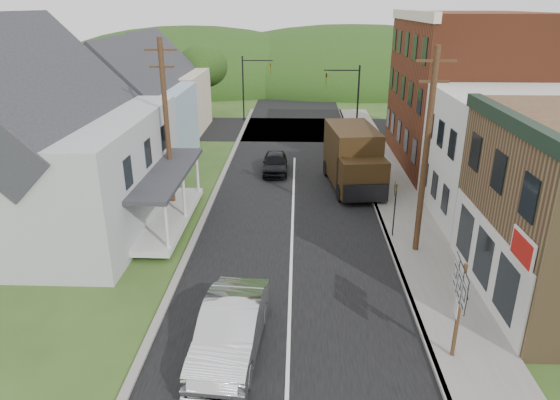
# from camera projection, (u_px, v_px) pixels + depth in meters

# --- Properties ---
(ground) EXTENTS (120.00, 120.00, 0.00)m
(ground) POSITION_uv_depth(u_px,v_px,m) (290.00, 291.00, 19.55)
(ground) COLOR #2D4719
(ground) RESTS_ON ground
(road) EXTENTS (9.00, 90.00, 0.02)m
(road) POSITION_uv_depth(u_px,v_px,m) (293.00, 198.00, 28.85)
(road) COLOR black
(road) RESTS_ON ground
(cross_road) EXTENTS (60.00, 9.00, 0.02)m
(cross_road) POSITION_uv_depth(u_px,v_px,m) (296.00, 129.00, 44.65)
(cross_road) COLOR black
(cross_road) RESTS_ON ground
(sidewalk_right) EXTENTS (2.80, 55.00, 0.15)m
(sidewalk_right) POSITION_uv_depth(u_px,v_px,m) (403.00, 212.00, 26.76)
(sidewalk_right) COLOR slate
(sidewalk_right) RESTS_ON ground
(curb_right) EXTENTS (0.20, 55.00, 0.15)m
(curb_right) POSITION_uv_depth(u_px,v_px,m) (377.00, 211.00, 26.81)
(curb_right) COLOR slate
(curb_right) RESTS_ON ground
(curb_left) EXTENTS (0.30, 55.00, 0.12)m
(curb_left) POSITION_uv_depth(u_px,v_px,m) (208.00, 209.00, 27.12)
(curb_left) COLOR slate
(curb_left) RESTS_ON ground
(storefront_white) EXTENTS (8.00, 7.00, 6.50)m
(storefront_white) POSITION_uv_depth(u_px,v_px,m) (519.00, 159.00, 24.95)
(storefront_white) COLOR silver
(storefront_white) RESTS_ON ground
(storefront_red) EXTENTS (8.00, 12.00, 10.00)m
(storefront_red) POSITION_uv_depth(u_px,v_px,m) (465.00, 92.00, 33.13)
(storefront_red) COLOR maroon
(storefront_red) RESTS_ON ground
(house_gray) EXTENTS (10.20, 12.24, 8.35)m
(house_gray) POSITION_uv_depth(u_px,v_px,m) (44.00, 143.00, 23.98)
(house_gray) COLOR #ABAEB0
(house_gray) RESTS_ON ground
(house_blue) EXTENTS (7.14, 8.16, 7.28)m
(house_blue) POSITION_uv_depth(u_px,v_px,m) (136.00, 109.00, 34.37)
(house_blue) COLOR #8FADC4
(house_blue) RESTS_ON ground
(house_cream) EXTENTS (7.14, 8.16, 7.28)m
(house_cream) POSITION_uv_depth(u_px,v_px,m) (162.00, 89.00, 42.75)
(house_cream) COLOR beige
(house_cream) RESTS_ON ground
(utility_pole_right) EXTENTS (1.60, 0.26, 9.00)m
(utility_pole_right) POSITION_uv_depth(u_px,v_px,m) (426.00, 153.00, 20.90)
(utility_pole_right) COLOR #472D19
(utility_pole_right) RESTS_ON ground
(utility_pole_left) EXTENTS (1.60, 0.26, 9.00)m
(utility_pole_left) POSITION_uv_depth(u_px,v_px,m) (167.00, 126.00, 25.50)
(utility_pole_left) COLOR #472D19
(utility_pole_left) RESTS_ON ground
(traffic_signal_right) EXTENTS (2.87, 0.20, 6.00)m
(traffic_signal_right) POSITION_uv_depth(u_px,v_px,m) (349.00, 94.00, 39.87)
(traffic_signal_right) COLOR black
(traffic_signal_right) RESTS_ON ground
(traffic_signal_left) EXTENTS (2.87, 0.20, 6.00)m
(traffic_signal_left) POSITION_uv_depth(u_px,v_px,m) (250.00, 81.00, 46.67)
(traffic_signal_left) COLOR black
(traffic_signal_left) RESTS_ON ground
(tree_left_b) EXTENTS (4.80, 4.80, 6.94)m
(tree_left_b) POSITION_uv_depth(u_px,v_px,m) (7.00, 105.00, 29.49)
(tree_left_b) COLOR #382616
(tree_left_b) RESTS_ON ground
(tree_left_c) EXTENTS (5.80, 5.80, 8.41)m
(tree_left_c) POSITION_uv_depth(u_px,v_px,m) (37.00, 70.00, 36.61)
(tree_left_c) COLOR #382616
(tree_left_c) RESTS_ON ground
(tree_left_d) EXTENTS (4.80, 4.80, 6.94)m
(tree_left_d) POSITION_uv_depth(u_px,v_px,m) (203.00, 66.00, 47.81)
(tree_left_d) COLOR #382616
(tree_left_d) RESTS_ON ground
(forested_ridge) EXTENTS (90.00, 30.00, 16.00)m
(forested_ridge) POSITION_uv_depth(u_px,v_px,m) (297.00, 83.00, 70.67)
(forested_ridge) COLOR black
(forested_ridge) RESTS_ON ground
(silver_sedan) EXTENTS (2.21, 5.35, 1.72)m
(silver_sedan) POSITION_uv_depth(u_px,v_px,m) (231.00, 329.00, 15.81)
(silver_sedan) COLOR #B6B6BB
(silver_sedan) RESTS_ON ground
(dark_sedan) EXTENTS (1.69, 4.00, 1.35)m
(dark_sedan) POSITION_uv_depth(u_px,v_px,m) (275.00, 163.00, 32.92)
(dark_sedan) COLOR black
(dark_sedan) RESTS_ON ground
(delivery_van) EXTENTS (3.35, 6.72, 3.61)m
(delivery_van) POSITION_uv_depth(u_px,v_px,m) (354.00, 159.00, 29.90)
(delivery_van) COLOR black
(delivery_van) RESTS_ON ground
(route_sign_cluster) EXTENTS (0.27, 1.85, 3.25)m
(route_sign_cluster) POSITION_uv_depth(u_px,v_px,m) (459.00, 298.00, 14.98)
(route_sign_cluster) COLOR #472D19
(route_sign_cluster) RESTS_ON sidewalk_right
(warning_sign) EXTENTS (0.16, 0.76, 2.77)m
(warning_sign) POSITION_uv_depth(u_px,v_px,m) (395.00, 201.00, 23.21)
(warning_sign) COLOR black
(warning_sign) RESTS_ON sidewalk_right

